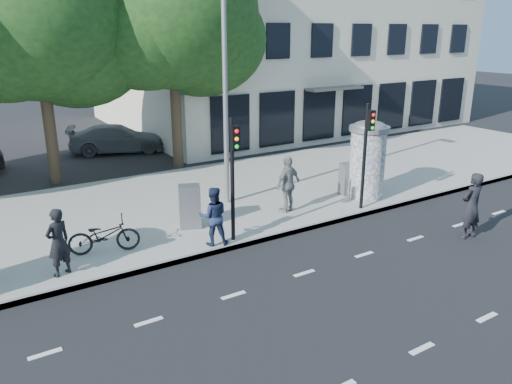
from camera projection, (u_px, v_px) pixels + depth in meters
ground at (343, 298)px, 11.10m from camera, size 120.00×120.00×0.00m
sidewalk at (196, 202)px, 17.10m from camera, size 40.00×8.00×0.15m
curb at (257, 241)px, 13.93m from camera, size 40.00×0.10×0.16m
lane_dash_near at (422, 349)px, 9.33m from camera, size 32.00×0.12×0.01m
lane_dash_far at (304, 273)px, 12.22m from camera, size 32.00×0.12×0.01m
ad_column_right at (367, 157)px, 17.04m from camera, size 1.36×1.36×2.65m
traffic_pole_near at (233, 167)px, 13.15m from camera, size 0.22×0.31×3.40m
traffic_pole_far at (366, 146)px, 15.59m from camera, size 0.22×0.31×3.40m
street_lamp at (226, 60)px, 15.35m from camera, size 0.25×0.93×8.00m
tree_near_left at (36, 19)px, 17.65m from camera, size 6.80×6.80×8.97m
tree_center at (171, 13)px, 19.79m from camera, size 7.00×7.00×9.30m
building at (278, 25)px, 31.41m from camera, size 20.30×15.85×12.00m
ped_b at (58, 242)px, 11.59m from camera, size 0.71×0.61×1.66m
ped_c at (213, 216)px, 13.29m from camera, size 0.96×0.86×1.61m
ped_e at (288, 184)px, 15.71m from camera, size 1.19×0.87×1.82m
man_road at (471, 206)px, 14.05m from camera, size 0.72×0.49×1.93m
bicycle at (104, 235)px, 12.89m from camera, size 1.10×1.91×0.95m
cabinet_left at (190, 207)px, 14.50m from camera, size 0.74×0.64×1.29m
cabinet_right at (348, 179)px, 17.47m from camera, size 0.58×0.46×1.13m
car_right at (118, 139)px, 24.23m from camera, size 3.22×4.92×1.33m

